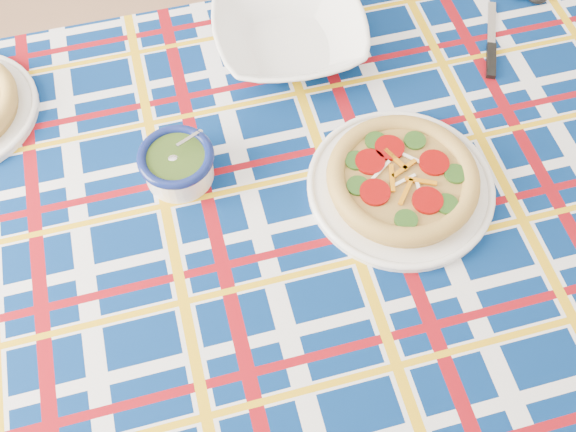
{
  "coord_description": "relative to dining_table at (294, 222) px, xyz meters",
  "views": [
    {
      "loc": [
        -0.13,
        -0.87,
        1.84
      ],
      "look_at": [
        -0.01,
        -0.31,
        0.85
      ],
      "focal_mm": 40.0,
      "sensor_mm": 36.0,
      "label": 1
    }
  ],
  "objects": [
    {
      "name": "tablecloth",
      "position": [
        0.0,
        -0.0,
        0.03
      ],
      "size": [
        1.83,
        1.2,
        0.12
      ],
      "primitive_type": null,
      "rotation": [
        0.0,
        0.0,
        0.04
      ],
      "color": "navy",
      "rests_on": "dining_table"
    },
    {
      "name": "floor",
      "position": [
        -0.01,
        0.27,
        -0.74
      ],
      "size": [
        4.0,
        4.0,
        0.0
      ],
      "primitive_type": "plane",
      "color": "#8B6248",
      "rests_on": "ground"
    },
    {
      "name": "serving_bowl",
      "position": [
        0.07,
        0.37,
        0.12
      ],
      "size": [
        0.33,
        0.33,
        0.08
      ],
      "primitive_type": "imported",
      "rotation": [
        0.0,
        0.0,
        -0.02
      ],
      "color": "white",
      "rests_on": "tablecloth"
    },
    {
      "name": "main_focaccia_plate",
      "position": [
        0.2,
        -0.02,
        0.12
      ],
      "size": [
        0.4,
        0.4,
        0.07
      ],
      "primitive_type": null,
      "rotation": [
        0.0,
        0.0,
        0.12
      ],
      "color": "#AC813D",
      "rests_on": "tablecloth"
    },
    {
      "name": "pesto_bowl",
      "position": [
        -0.2,
        0.1,
        0.13
      ],
      "size": [
        0.15,
        0.15,
        0.08
      ],
      "primitive_type": null,
      "rotation": [
        0.0,
        0.0,
        0.09
      ],
      "color": "#21370F",
      "rests_on": "tablecloth"
    },
    {
      "name": "table_knife",
      "position": [
        0.52,
        0.34,
        0.09
      ],
      "size": [
        0.11,
        0.23,
        0.01
      ],
      "primitive_type": null,
      "rotation": [
        0.0,
        0.0,
        1.18
      ],
      "color": "silver",
      "rests_on": "tablecloth"
    },
    {
      "name": "dining_table",
      "position": [
        0.0,
        0.0,
        0.0
      ],
      "size": [
        1.79,
        1.16,
        0.82
      ],
      "rotation": [
        0.0,
        0.0,
        0.04
      ],
      "color": "brown",
      "rests_on": "floor"
    }
  ]
}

